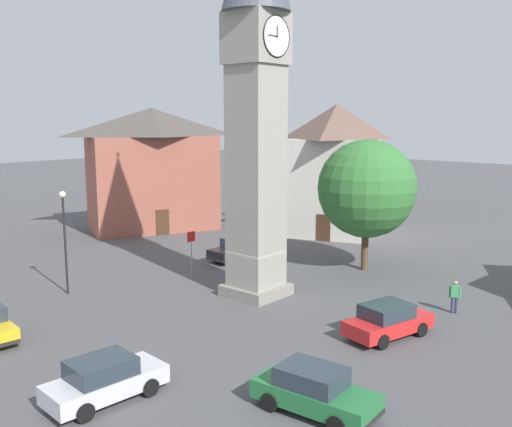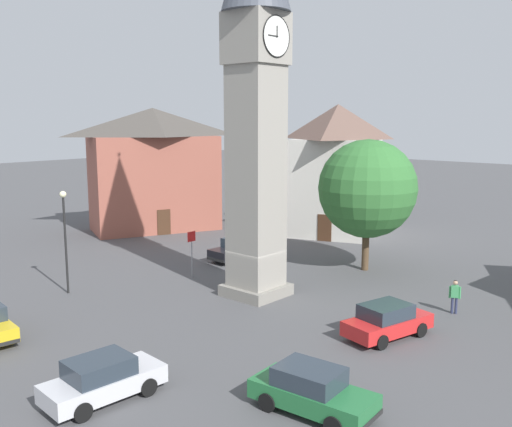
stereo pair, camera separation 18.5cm
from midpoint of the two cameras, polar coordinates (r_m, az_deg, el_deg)
name	(u,v)px [view 1 (the left image)]	position (r m, az deg, el deg)	size (l,w,h in m)	color
ground_plane	(256,295)	(31.61, -0.17, -8.06)	(200.00, 200.00, 0.00)	#4C4C4F
clock_tower	(256,58)	(30.28, -0.18, 15.09)	(3.54, 3.54, 21.32)	gray
car_silver_kerb	(105,379)	(20.98, -14.98, -15.56)	(4.24, 2.04, 1.53)	silver
car_red_corner	(238,249)	(39.01, -1.94, -3.50)	(4.21, 1.97, 1.53)	black
car_white_side	(314,390)	(19.69, 5.50, -17.00)	(2.08, 4.26, 1.53)	#236B38
car_black_far	(388,320)	(26.25, 12.71, -10.26)	(4.41, 2.62, 1.53)	red
pedestrian	(455,293)	(30.12, 18.87, -7.47)	(0.35, 0.51, 1.69)	#2D3351
tree	(367,189)	(36.34, 10.74, 2.42)	(6.10, 6.10, 8.22)	brown
building_terrace_right	(335,168)	(48.02, 7.74, 4.46)	(9.50, 8.76, 10.58)	beige
building_corner_back	(153,169)	(49.67, -10.29, 4.39)	(12.06, 9.29, 10.30)	#995142
lamp_post	(64,227)	(32.67, -18.57, -1.25)	(0.36, 0.36, 5.65)	black
road_sign	(191,246)	(34.75, -6.56, -3.25)	(0.60, 0.07, 2.80)	gray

